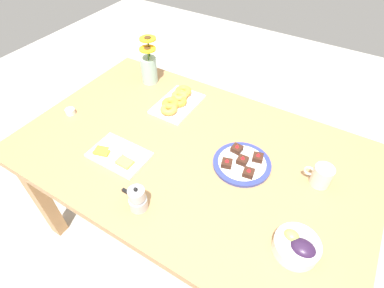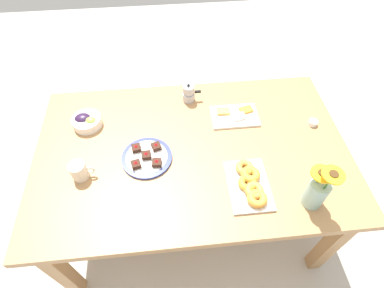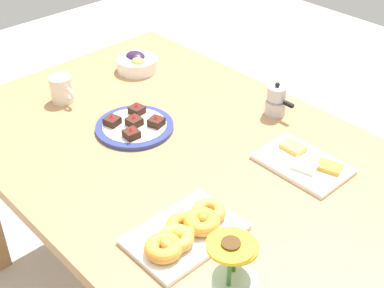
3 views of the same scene
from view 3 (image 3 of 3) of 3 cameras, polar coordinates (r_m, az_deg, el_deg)
The scene contains 7 objects.
dining_table at distance 1.66m, azimuth -0.00°, elevation -3.55°, with size 1.60×1.00×0.74m.
coffee_mug at distance 1.90m, azimuth -13.72°, elevation 5.74°, with size 0.11×0.08×0.09m.
grape_bowl at distance 2.07m, azimuth -5.89°, elevation 8.59°, with size 0.16×0.16×0.07m.
cheese_platter at distance 1.59m, azimuth 11.81°, elevation -1.99°, with size 0.26×0.17×0.03m.
croissant_platter at distance 1.32m, azimuth -0.63°, elevation -9.26°, with size 0.19×0.29×0.05m.
dessert_plate at distance 1.72m, azimuth -6.15°, elevation 1.93°, with size 0.25×0.25×0.05m.
moka_pot at distance 1.79m, azimuth 8.94°, elevation 4.54°, with size 0.11×0.07×0.12m.
Camera 3 is at (0.95, -0.88, 1.69)m, focal length 50.00 mm.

